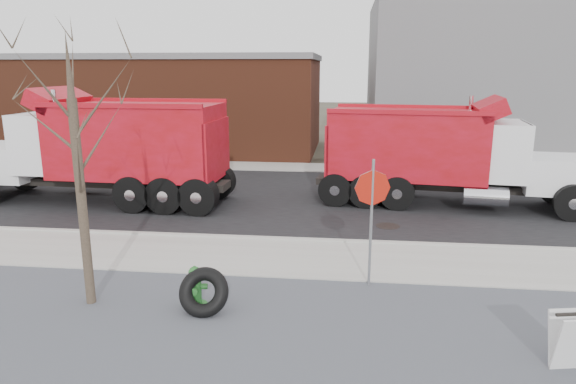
# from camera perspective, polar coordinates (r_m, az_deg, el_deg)

# --- Properties ---
(ground) EXTENTS (120.00, 120.00, 0.00)m
(ground) POSITION_cam_1_polar(r_m,az_deg,el_deg) (12.41, -1.92, -7.81)
(ground) COLOR #383328
(ground) RESTS_ON ground
(gravel_verge) EXTENTS (60.00, 5.00, 0.03)m
(gravel_verge) POSITION_cam_1_polar(r_m,az_deg,el_deg) (9.29, -5.19, -15.55)
(gravel_verge) COLOR slate
(gravel_verge) RESTS_ON ground
(sidewalk) EXTENTS (60.00, 2.50, 0.06)m
(sidewalk) POSITION_cam_1_polar(r_m,az_deg,el_deg) (12.63, -1.75, -7.27)
(sidewalk) COLOR #9E9B93
(sidewalk) RESTS_ON ground
(curb) EXTENTS (60.00, 0.15, 0.11)m
(curb) POSITION_cam_1_polar(r_m,az_deg,el_deg) (13.84, -0.98, -5.27)
(curb) COLOR #9E9B93
(curb) RESTS_ON ground
(road) EXTENTS (60.00, 9.40, 0.02)m
(road) POSITION_cam_1_polar(r_m,az_deg,el_deg) (18.38, 0.95, -0.64)
(road) COLOR black
(road) RESTS_ON ground
(far_sidewalk) EXTENTS (60.00, 2.00, 0.06)m
(far_sidewalk) POSITION_cam_1_polar(r_m,az_deg,el_deg) (23.92, 2.28, 2.74)
(far_sidewalk) COLOR #9E9B93
(far_sidewalk) RESTS_ON ground
(building_grey) EXTENTS (12.00, 10.00, 8.00)m
(building_grey) POSITION_cam_1_polar(r_m,az_deg,el_deg) (30.32, 20.87, 11.73)
(building_grey) COLOR slate
(building_grey) RESTS_ON ground
(building_brick) EXTENTS (20.20, 8.20, 5.30)m
(building_brick) POSITION_cam_1_polar(r_m,az_deg,el_deg) (30.81, -16.08, 9.58)
(building_brick) COLOR #612D1B
(building_brick) RESTS_ON ground
(bare_tree) EXTENTS (3.20, 3.20, 5.20)m
(bare_tree) POSITION_cam_1_polar(r_m,az_deg,el_deg) (10.18, -22.55, 5.61)
(bare_tree) COLOR #382D23
(bare_tree) RESTS_ON ground
(fire_hydrant) EXTENTS (0.48, 0.46, 0.84)m
(fire_hydrant) POSITION_cam_1_polar(r_m,az_deg,el_deg) (10.24, -10.26, -10.51)
(fire_hydrant) COLOR #2E772D
(fire_hydrant) RESTS_ON ground
(truck_tire) EXTENTS (1.00, 0.79, 0.95)m
(truck_tire) POSITION_cam_1_polar(r_m,az_deg,el_deg) (9.96, -9.35, -10.93)
(truck_tire) COLOR black
(truck_tire) RESTS_ON ground
(stop_sign) EXTENTS (0.73, 0.21, 2.75)m
(stop_sign) POSITION_cam_1_polar(r_m,az_deg,el_deg) (10.64, 9.31, -1.03)
(stop_sign) COLOR gray
(stop_sign) RESTS_ON ground
(sandwich_board) EXTENTS (0.73, 0.54, 0.93)m
(sandwich_board) POSITION_cam_1_polar(r_m,az_deg,el_deg) (9.21, 29.14, -14.23)
(sandwich_board) COLOR silver
(sandwich_board) RESTS_ON ground
(dump_truck_red_a) EXTENTS (9.04, 3.50, 3.61)m
(dump_truck_red_a) POSITION_cam_1_polar(r_m,az_deg,el_deg) (17.88, 16.76, 4.35)
(dump_truck_red_a) COLOR black
(dump_truck_red_a) RESTS_ON ground
(dump_truck_red_b) EXTENTS (9.26, 2.98, 3.86)m
(dump_truck_red_b) POSITION_cam_1_polar(r_m,az_deg,el_deg) (18.50, -19.72, 4.82)
(dump_truck_red_b) COLOR black
(dump_truck_red_b) RESTS_ON ground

